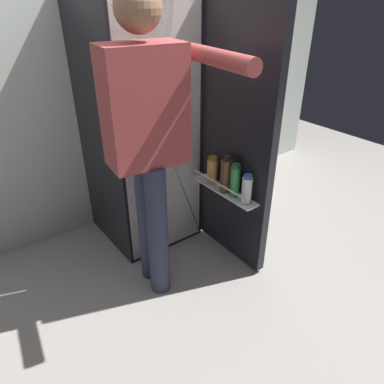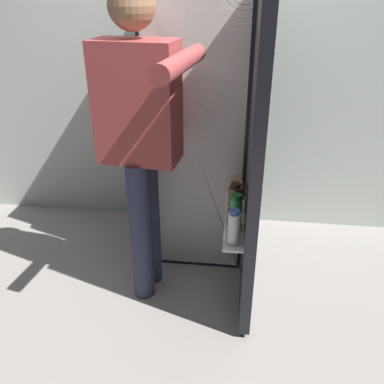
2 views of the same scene
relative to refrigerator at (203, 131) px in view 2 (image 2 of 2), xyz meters
The scene contains 4 objects.
ground_plane 0.98m from the refrigerator, 93.06° to the right, with size 6.31×6.31×0.00m, color gray.
kitchen_wall 0.65m from the refrigerator, 93.71° to the left, with size 4.40×0.10×2.66m, color beige.
refrigerator is the anchor object (origin of this frame).
person 0.58m from the refrigerator, 118.52° to the right, with size 0.54×0.75×1.67m.
Camera 2 is at (0.24, -1.88, 1.64)m, focal length 37.69 mm.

